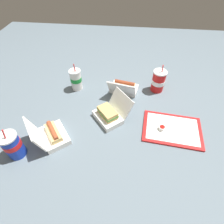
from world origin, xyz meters
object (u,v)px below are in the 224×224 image
at_px(clamshell_sandwich_left, 109,114).
at_px(soda_cup_left, 158,81).
at_px(ketchup_cup, 162,128).
at_px(clamshell_hotdog_back, 52,135).
at_px(clamshell_hotdog_right, 124,88).
at_px(soda_cup_front, 76,80).
at_px(plastic_fork, 158,120).
at_px(food_tray, 172,129).
at_px(soda_cup_corner, 13,145).

xyz_separation_m(clamshell_sandwich_left, soda_cup_left, (0.34, 0.35, 0.04)).
distance_m(ketchup_cup, clamshell_hotdog_back, 0.69).
distance_m(clamshell_hotdog_right, clamshell_hotdog_back, 0.65).
height_order(clamshell_hotdog_right, soda_cup_front, soda_cup_front).
relative_size(clamshell_hotdog_right, soda_cup_left, 1.03).
xyz_separation_m(plastic_fork, soda_cup_left, (0.01, 0.34, 0.07)).
bearing_deg(clamshell_hotdog_right, food_tray, -46.24).
distance_m(food_tray, soda_cup_front, 0.80).
bearing_deg(ketchup_cup, food_tray, 10.53).
height_order(clamshell_sandwich_left, soda_cup_front, soda_cup_front).
height_order(ketchup_cup, soda_cup_front, soda_cup_front).
relative_size(clamshell_hotdog_right, clamshell_hotdog_back, 0.90).
height_order(plastic_fork, clamshell_sandwich_left, clamshell_sandwich_left).
height_order(plastic_fork, soda_cup_left, soda_cup_left).
height_order(plastic_fork, clamshell_hotdog_right, clamshell_hotdog_right).
bearing_deg(clamshell_hotdog_back, clamshell_sandwich_left, 32.09).
bearing_deg(clamshell_sandwich_left, clamshell_hotdog_back, -147.91).
xyz_separation_m(soda_cup_front, soda_cup_left, (0.64, 0.05, 0.00)).
distance_m(ketchup_cup, plastic_fork, 0.08).
bearing_deg(clamshell_sandwich_left, ketchup_cup, -10.56).
distance_m(food_tray, ketchup_cup, 0.07).
height_order(plastic_fork, soda_cup_front, soda_cup_front).
xyz_separation_m(ketchup_cup, soda_cup_front, (-0.64, 0.36, 0.06)).
bearing_deg(soda_cup_corner, soda_cup_front, 72.65).
bearing_deg(soda_cup_left, ketchup_cup, -89.31).
bearing_deg(clamshell_sandwich_left, food_tray, -7.10).
distance_m(food_tray, plastic_fork, 0.11).
distance_m(plastic_fork, clamshell_sandwich_left, 0.33).
bearing_deg(plastic_fork, ketchup_cup, -78.93).
xyz_separation_m(food_tray, clamshell_sandwich_left, (-0.42, 0.05, 0.04)).
distance_m(food_tray, soda_cup_left, 0.42).
height_order(food_tray, ketchup_cup, ketchup_cup).
relative_size(clamshell_sandwich_left, soda_cup_corner, 1.23).
bearing_deg(food_tray, clamshell_sandwich_left, 172.90).
xyz_separation_m(plastic_fork, clamshell_hotdog_right, (-0.25, 0.29, 0.02)).
distance_m(plastic_fork, soda_cup_left, 0.35).
relative_size(clamshell_hotdog_back, soda_cup_front, 1.18).
relative_size(food_tray, clamshell_sandwich_left, 1.39).
bearing_deg(clamshell_hotdog_right, plastic_fork, -49.45).
bearing_deg(soda_cup_left, soda_cup_corner, -141.06).
relative_size(food_tray, soda_cup_left, 1.69).
height_order(plastic_fork, soda_cup_corner, soda_cup_corner).
height_order(ketchup_cup, clamshell_hotdog_back, clamshell_hotdog_back).
bearing_deg(soda_cup_front, soda_cup_left, 4.48).
xyz_separation_m(plastic_fork, clamshell_sandwich_left, (-0.33, -0.01, 0.03)).
height_order(clamshell_sandwich_left, clamshell_hotdog_back, clamshell_hotdog_back).
xyz_separation_m(clamshell_sandwich_left, soda_cup_front, (-0.30, 0.30, 0.04)).
bearing_deg(food_tray, soda_cup_front, 153.78).
distance_m(clamshell_hotdog_right, clamshell_sandwich_left, 0.31).
xyz_separation_m(ketchup_cup, soda_cup_left, (-0.01, 0.41, 0.06)).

